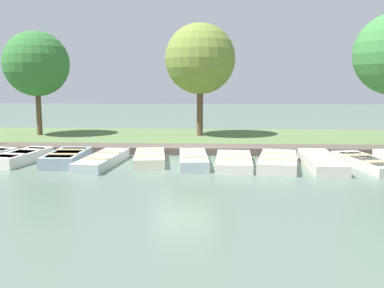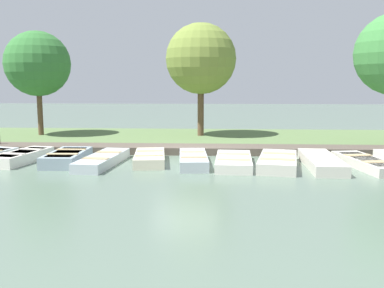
{
  "view_description": "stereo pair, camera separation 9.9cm",
  "coord_description": "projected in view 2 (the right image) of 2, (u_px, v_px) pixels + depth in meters",
  "views": [
    {
      "loc": [
        16.0,
        1.03,
        2.94
      ],
      "look_at": [
        0.5,
        0.3,
        0.65
      ],
      "focal_mm": 40.0,
      "sensor_mm": 36.0,
      "label": 1
    },
    {
      "loc": [
        16.0,
        1.13,
        2.94
      ],
      "look_at": [
        0.5,
        0.3,
        0.65
      ],
      "focal_mm": 40.0,
      "sensor_mm": 36.0,
      "label": 2
    }
  ],
  "objects": [
    {
      "name": "rowboat_8",
      "position": [
        321.0,
        161.0,
        14.75
      ],
      "size": [
        3.62,
        1.17,
        0.39
      ],
      "rotation": [
        0.0,
        0.0,
        -0.03
      ],
      "color": "beige",
      "rests_on": "ground_plane"
    },
    {
      "name": "rowboat_6",
      "position": [
        234.0,
        161.0,
        14.92
      ],
      "size": [
        3.09,
        1.34,
        0.35
      ],
      "rotation": [
        0.0,
        0.0,
        -0.04
      ],
      "color": "silver",
      "rests_on": "ground_plane"
    },
    {
      "name": "ground_plane",
      "position": [
        185.0,
        159.0,
        16.29
      ],
      "size": [
        80.0,
        80.0,
        0.0
      ],
      "primitive_type": "plane",
      "color": "#566B5B"
    },
    {
      "name": "rowboat_4",
      "position": [
        150.0,
        158.0,
        15.49
      ],
      "size": [
        2.81,
        1.38,
        0.37
      ],
      "rotation": [
        0.0,
        0.0,
        0.12
      ],
      "color": "beige",
      "rests_on": "ground_plane"
    },
    {
      "name": "dock_walkway",
      "position": [
        187.0,
        149.0,
        17.63
      ],
      "size": [
        1.36,
        23.13,
        0.3
      ],
      "color": "#51473D",
      "rests_on": "ground_plane"
    },
    {
      "name": "rowboat_5",
      "position": [
        193.0,
        159.0,
        15.13
      ],
      "size": [
        3.04,
        1.19,
        0.39
      ],
      "rotation": [
        0.0,
        0.0,
        0.08
      ],
      "color": "#B2BCC1",
      "rests_on": "ground_plane"
    },
    {
      "name": "park_tree_left",
      "position": [
        201.0,
        59.0,
        21.55
      ],
      "size": [
        3.56,
        3.56,
        5.84
      ],
      "color": "brown",
      "rests_on": "ground_plane"
    },
    {
      "name": "rowboat_9",
      "position": [
        367.0,
        163.0,
        14.66
      ],
      "size": [
        3.5,
        1.59,
        0.34
      ],
      "rotation": [
        0.0,
        0.0,
        0.17
      ],
      "color": "beige",
      "rests_on": "ground_plane"
    },
    {
      "name": "rowboat_2",
      "position": [
        67.0,
        157.0,
        15.36
      ],
      "size": [
        2.65,
        1.23,
        0.44
      ],
      "rotation": [
        0.0,
        0.0,
        0.02
      ],
      "color": "#8C9EA8",
      "rests_on": "ground_plane"
    },
    {
      "name": "rowboat_1",
      "position": [
        22.0,
        157.0,
        15.62
      ],
      "size": [
        2.87,
        1.44,
        0.41
      ],
      "rotation": [
        0.0,
        0.0,
        -0.18
      ],
      "color": "silver",
      "rests_on": "ground_plane"
    },
    {
      "name": "shore_bank",
      "position": [
        192.0,
        139.0,
        21.22
      ],
      "size": [
        8.0,
        24.0,
        0.15
      ],
      "color": "#567042",
      "rests_on": "ground_plane"
    },
    {
      "name": "rowboat_7",
      "position": [
        278.0,
        161.0,
        14.76
      ],
      "size": [
        3.34,
        1.79,
        0.39
      ],
      "rotation": [
        0.0,
        0.0,
        -0.18
      ],
      "color": "beige",
      "rests_on": "ground_plane"
    },
    {
      "name": "rowboat_3",
      "position": [
        103.0,
        160.0,
        15.15
      ],
      "size": [
        3.54,
        1.28,
        0.36
      ],
      "rotation": [
        0.0,
        0.0,
        -0.09
      ],
      "color": "#B2BCC1",
      "rests_on": "ground_plane"
    },
    {
      "name": "park_tree_far_left",
      "position": [
        38.0,
        64.0,
        21.85
      ],
      "size": [
        3.32,
        3.32,
        5.48
      ],
      "color": "brown",
      "rests_on": "ground_plane"
    }
  ]
}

